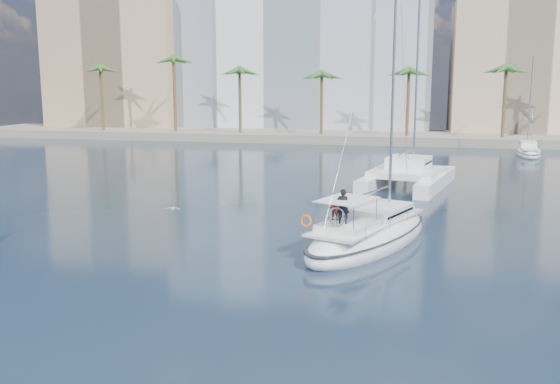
# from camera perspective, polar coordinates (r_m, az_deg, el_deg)

# --- Properties ---
(ground) EXTENTS (160.00, 160.00, 0.00)m
(ground) POSITION_cam_1_polar(r_m,az_deg,el_deg) (32.47, -0.22, -5.49)
(ground) COLOR black
(ground) RESTS_ON ground
(quay) EXTENTS (120.00, 14.00, 1.20)m
(quay) POSITION_cam_1_polar(r_m,az_deg,el_deg) (92.14, 7.91, 5.04)
(quay) COLOR gray
(quay) RESTS_ON ground
(building_modern) EXTENTS (42.00, 16.00, 28.00)m
(building_modern) POSITION_cam_1_polar(r_m,az_deg,el_deg) (105.33, 1.91, 13.07)
(building_modern) COLOR white
(building_modern) RESTS_ON ground
(building_tan_left) EXTENTS (22.00, 14.00, 22.00)m
(building_tan_left) POSITION_cam_1_polar(r_m,az_deg,el_deg) (110.81, -14.25, 11.07)
(building_tan_left) COLOR tan
(building_tan_left) RESTS_ON ground
(building_beige) EXTENTS (20.00, 14.00, 20.00)m
(building_beige) POSITION_cam_1_polar(r_m,az_deg,el_deg) (101.70, 21.10, 10.25)
(building_beige) COLOR beige
(building_beige) RESTS_ON ground
(palm_left) EXTENTS (3.60, 3.60, 12.30)m
(palm_left) POSITION_cam_1_polar(r_m,az_deg,el_deg) (96.53, -13.08, 10.86)
(palm_left) COLOR brown
(palm_left) RESTS_ON ground
(palm_centre) EXTENTS (3.60, 3.60, 12.30)m
(palm_centre) POSITION_cam_1_polar(r_m,az_deg,el_deg) (87.80, 7.87, 11.12)
(palm_centre) COLOR brown
(palm_centre) RESTS_ON ground
(main_sloop) EXTENTS (8.06, 12.68, 17.98)m
(main_sloop) POSITION_cam_1_polar(r_m,az_deg,el_deg) (34.04, 8.15, -3.91)
(main_sloop) COLOR white
(main_sloop) RESTS_ON ground
(catamaran) EXTENTS (8.24, 12.65, 17.05)m
(catamaran) POSITION_cam_1_polar(r_m,az_deg,el_deg) (52.94, 11.62, 1.71)
(catamaran) COLOR white
(catamaran) RESTS_ON ground
(seagull) EXTENTS (0.99, 0.42, 0.18)m
(seagull) POSITION_cam_1_polar(r_m,az_deg,el_deg) (38.88, -9.75, -1.50)
(seagull) COLOR silver
(seagull) RESTS_ON ground
(moored_yacht_a) EXTENTS (3.37, 9.52, 11.90)m
(moored_yacht_a) POSITION_cam_1_polar(r_m,az_deg,el_deg) (79.16, 21.73, 3.13)
(moored_yacht_a) COLOR white
(moored_yacht_a) RESTS_ON ground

